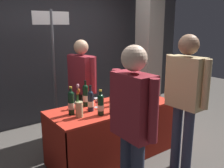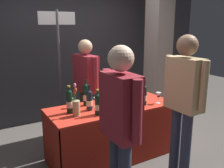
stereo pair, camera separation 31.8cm
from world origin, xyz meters
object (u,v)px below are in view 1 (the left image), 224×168
featured_wine_bottle (132,93)px  booth_signpost (54,60)px  wine_glass_near_taster (156,94)px  vendor_presenter (82,82)px  tasting_table (112,122)px  concrete_pillar (149,30)px  display_bottle_0 (86,95)px  flower_vase (79,107)px  wine_glass_mid (71,102)px  taster_foreground_right (133,119)px  wine_glass_near_vendor (96,101)px

featured_wine_bottle → booth_signpost: 1.32m
wine_glass_near_taster → vendor_presenter: size_ratio=0.10×
tasting_table → vendor_presenter: vendor_presenter is taller
concrete_pillar → booth_signpost: (-1.95, 0.06, -0.41)m
tasting_table → display_bottle_0: display_bottle_0 is taller
display_bottle_0 → flower_vase: (-0.26, -0.30, -0.03)m
display_bottle_0 → featured_wine_bottle: bearing=-29.4°
display_bottle_0 → vendor_presenter: size_ratio=0.22×
wine_glass_mid → flower_vase: 0.31m
vendor_presenter → booth_signpost: booth_signpost is taller
tasting_table → taster_foreground_right: taster_foreground_right is taller
tasting_table → concrete_pillar: bearing=30.9°
concrete_pillar → display_bottle_0: (-1.87, -0.75, -0.80)m
tasting_table → wine_glass_near_taster: wine_glass_near_taster is taller
featured_wine_bottle → wine_glass_near_vendor: (-0.45, 0.17, -0.07)m
tasting_table → booth_signpost: 1.31m
concrete_pillar → flower_vase: size_ratio=8.43×
wine_glass_mid → vendor_presenter: size_ratio=0.08×
wine_glass_mid → wine_glass_near_taster: size_ratio=0.83×
wine_glass_near_vendor → flower_vase: 0.39m
booth_signpost → taster_foreground_right: bearing=-93.5°
wine_glass_near_vendor → vendor_presenter: size_ratio=0.08×
flower_vase → taster_foreground_right: bearing=-85.9°
wine_glass_mid → wine_glass_near_taster: bearing=-21.1°
concrete_pillar → featured_wine_bottle: size_ratio=9.48×
wine_glass_near_taster → flower_vase: size_ratio=0.38×
featured_wine_bottle → taster_foreground_right: (-0.73, -0.87, 0.08)m
wine_glass_near_taster → tasting_table: bearing=160.5°
concrete_pillar → wine_glass_near_vendor: bearing=-153.8°
concrete_pillar → wine_glass_near_taster: size_ratio=22.24×
booth_signpost → wine_glass_mid: bearing=-99.0°
wine_glass_mid → vendor_presenter: (0.43, 0.48, 0.12)m
tasting_table → vendor_presenter: bearing=94.8°
tasting_table → wine_glass_near_vendor: size_ratio=13.11×
featured_wine_bottle → vendor_presenter: vendor_presenter is taller
wine_glass_mid → wine_glass_near_taster: 1.18m
concrete_pillar → wine_glass_near_taster: 1.73m
concrete_pillar → wine_glass_near_taster: (-0.97, -1.16, -0.84)m
wine_glass_mid → taster_foreground_right: bearing=-89.7°
wine_glass_near_vendor → featured_wine_bottle: bearing=-20.9°
concrete_pillar → flower_vase: bearing=-153.9°
wine_glass_near_vendor → taster_foreground_right: taster_foreground_right is taller
featured_wine_bottle → booth_signpost: booth_signpost is taller
vendor_presenter → booth_signpost: size_ratio=0.78×
tasting_table → wine_glass_near_vendor: 0.38m
concrete_pillar → wine_glass_mid: concrete_pillar is taller
wine_glass_near_taster → concrete_pillar: bearing=50.1°
tasting_table → featured_wine_bottle: size_ratio=4.77×
featured_wine_bottle → taster_foreground_right: bearing=-130.2°
wine_glass_near_vendor → vendor_presenter: 0.65m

